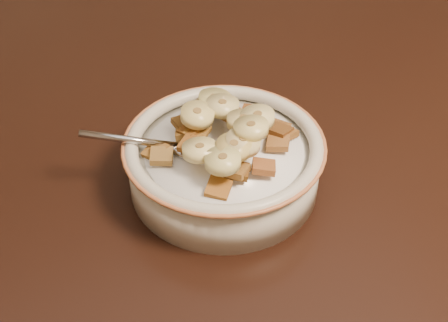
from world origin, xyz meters
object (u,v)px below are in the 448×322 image
object	(u,v)px
table	(258,82)
cereal_bowl	(224,168)
chair	(169,17)
spoon	(193,147)

from	to	relation	value
table	cereal_bowl	xyz separation A→B (m)	(-0.11, -0.18, 0.04)
table	cereal_bowl	bearing A→B (deg)	-124.40
chair	cereal_bowl	world-z (taller)	chair
cereal_bowl	spoon	distance (m)	0.04
table	spoon	xyz separation A→B (m)	(-0.14, -0.17, 0.07)
table	cereal_bowl	size ratio (longest dim) A/B	7.84
table	chair	xyz separation A→B (m)	(0.08, 0.68, -0.26)
chair	cereal_bowl	xyz separation A→B (m)	(-0.19, -0.86, 0.30)
chair	spoon	distance (m)	0.93
cereal_bowl	spoon	xyz separation A→B (m)	(-0.03, 0.01, 0.03)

